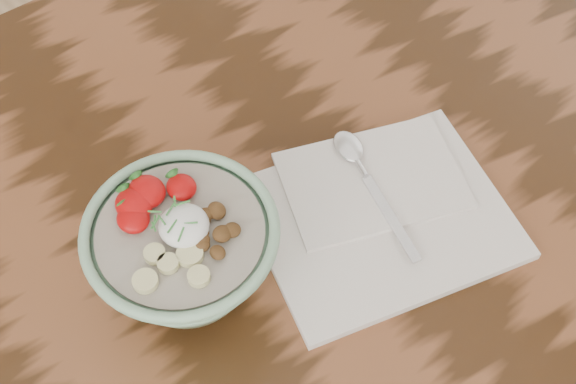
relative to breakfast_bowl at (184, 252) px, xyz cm
name	(u,v)px	position (x,y,z in cm)	size (l,w,h in cm)	color
table	(188,323)	(-0.99, 0.70, -15.35)	(160.00, 90.00, 75.00)	#351E0D
breakfast_bowl	(184,252)	(0.00, 0.00, 0.00)	(17.77, 17.77, 11.70)	#85B390
napkin	(379,210)	(20.04, -4.64, -5.40)	(29.01, 25.47, 1.54)	silver
spoon	(359,164)	(21.43, 0.58, -4.12)	(5.61, 17.44, 0.91)	silver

